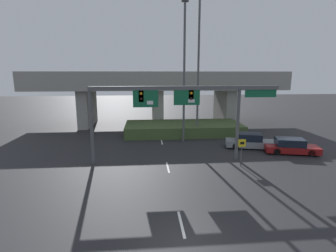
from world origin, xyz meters
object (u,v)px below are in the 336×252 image
object	(u,v)px
signal_gantry	(179,101)
highway_light_pole_near	(198,64)
parked_sedan_near_right	(250,141)
highway_light_pole_far	(184,70)
speed_limit_sign	(242,148)
parked_sedan_mid_right	(291,146)

from	to	relation	value
signal_gantry	highway_light_pole_near	bearing A→B (deg)	68.87
highway_light_pole_near	parked_sedan_near_right	distance (m)	10.16
signal_gantry	highway_light_pole_far	xyz separation A→B (m)	(1.40, 6.79, 2.57)
speed_limit_sign	highway_light_pole_far	xyz separation A→B (m)	(-3.50, 8.47, 6.25)
speed_limit_sign	highway_light_pole_near	bearing A→B (deg)	99.49
speed_limit_sign	parked_sedan_mid_right	xyz separation A→B (m)	(5.91, 2.99, -0.83)
speed_limit_sign	parked_sedan_mid_right	bearing A→B (deg)	26.83
highway_light_pole_near	highway_light_pole_far	bearing A→B (deg)	-139.56
signal_gantry	highway_light_pole_far	size ratio (longest dim) A/B	1.07
highway_light_pole_far	parked_sedan_mid_right	world-z (taller)	highway_light_pole_far
parked_sedan_near_right	signal_gantry	bearing A→B (deg)	-141.95
speed_limit_sign	parked_sedan_near_right	world-z (taller)	speed_limit_sign
speed_limit_sign	parked_sedan_mid_right	distance (m)	6.68
highway_light_pole_near	parked_sedan_near_right	xyz separation A→B (m)	(4.41, -4.94, -7.71)
parked_sedan_near_right	parked_sedan_mid_right	distance (m)	3.80
speed_limit_sign	highway_light_pole_near	xyz separation A→B (m)	(-1.68, 10.02, 6.90)
highway_light_pole_near	parked_sedan_near_right	bearing A→B (deg)	-48.21
parked_sedan_near_right	highway_light_pole_far	bearing A→B (deg)	165.54
parked_sedan_near_right	parked_sedan_mid_right	size ratio (longest dim) A/B	1.00
signal_gantry	speed_limit_sign	world-z (taller)	signal_gantry
signal_gantry	speed_limit_sign	xyz separation A→B (m)	(4.90, -1.68, -3.68)
speed_limit_sign	highway_light_pole_far	distance (m)	11.09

